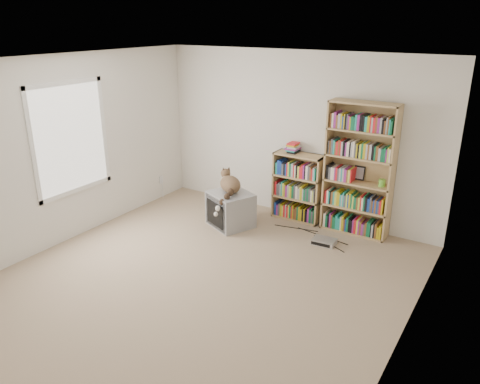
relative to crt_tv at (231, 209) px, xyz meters
The scene contains 16 objects.
floor 1.70m from the crt_tv, 69.80° to the right, with size 4.50×5.00×0.01m, color tan.
wall_back 1.47m from the crt_tv, 57.63° to the left, with size 4.50×0.02×2.50m, color silver.
wall_left 2.51m from the crt_tv, 136.52° to the right, with size 0.02×5.00×2.50m, color silver.
wall_right 3.39m from the crt_tv, 29.19° to the right, with size 0.02×5.00×2.50m, color silver.
ceiling 2.81m from the crt_tv, 69.80° to the right, with size 4.50×5.00×0.02m, color white.
window 2.44m from the crt_tv, 140.15° to the right, with size 0.02×1.22×1.52m, color white.
crt_tv is the anchor object (origin of this frame).
cat 0.35m from the crt_tv, 148.28° to the right, with size 0.53×0.71×0.52m.
bookcase_tall 1.91m from the crt_tv, 25.53° to the left, with size 0.94×0.30×1.88m.
bookcase_short 1.08m from the crt_tv, 47.24° to the left, with size 0.75×0.30×1.03m.
book_stack 1.31m from the crt_tv, 52.84° to the left, with size 0.18×0.23×0.15m, color red.
green_mug 2.18m from the crt_tv, 21.09° to the left, with size 0.09×0.09×0.10m, color #6DC939.
framed_print 1.92m from the crt_tv, 28.05° to the left, with size 0.15×0.01×0.20m, color black.
dvd_player 1.45m from the crt_tv, ahead, with size 0.31×0.22×0.07m, color silver.
wall_outlet 1.69m from the crt_tv, 168.26° to the left, with size 0.01×0.08×0.13m, color silver.
floor_cables 1.01m from the crt_tv, 10.15° to the left, with size 1.20×0.70×0.01m, color black, non-canonical shape.
Camera 1 is at (2.94, -3.75, 2.91)m, focal length 35.00 mm.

